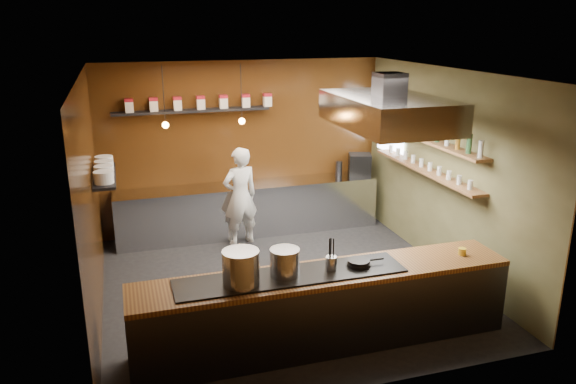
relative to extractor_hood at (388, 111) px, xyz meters
name	(u,v)px	position (x,y,z in m)	size (l,w,h in m)	color
floor	(285,285)	(-1.30, 0.40, -2.51)	(5.00, 5.00, 0.00)	black
back_wall	(244,147)	(-1.30, 2.90, -1.01)	(5.00, 5.00, 0.00)	#371C0A
left_wall	(91,201)	(-3.80, 0.40, -1.01)	(5.00, 5.00, 0.00)	#371C0A
right_wall	(446,171)	(1.20, 0.40, -1.01)	(5.00, 5.00, 0.00)	#4E4C2C
ceiling	(284,73)	(-1.30, 0.40, 0.49)	(5.00, 5.00, 0.00)	silver
window_pane	(391,125)	(1.15, 2.10, -0.61)	(1.00, 1.00, 0.00)	white
prep_counter	(249,209)	(-1.30, 2.57, -2.06)	(4.60, 0.65, 0.90)	silver
pass_counter	(324,308)	(-1.30, -1.20, -2.04)	(4.40, 0.72, 0.94)	#38383D
tin_shelf	(192,111)	(-2.20, 2.76, -0.31)	(2.60, 0.26, 0.04)	black
plate_shelf	(105,176)	(-3.64, 1.40, -0.96)	(0.30, 1.40, 0.04)	black
bottle_shelf_upper	(428,140)	(1.04, 0.70, -0.59)	(0.26, 2.80, 0.04)	brown
bottle_shelf_lower	(425,170)	(1.04, 0.70, -1.06)	(0.26, 2.80, 0.04)	brown
extractor_hood	(388,111)	(0.00, 0.00, 0.00)	(1.20, 2.00, 0.72)	#38383D
pendant_left	(165,122)	(-2.70, 2.10, -0.35)	(0.10, 0.10, 0.95)	black
pendant_right	(242,118)	(-1.50, 2.10, -0.35)	(0.10, 0.10, 0.95)	black
storage_tins	(201,102)	(-2.05, 2.76, -0.17)	(2.43, 0.13, 0.22)	beige
plate_stacks	(104,169)	(-3.64, 1.40, -0.86)	(0.26, 1.16, 0.16)	silver
bottles	(428,131)	(1.04, 0.70, -0.45)	(0.06, 2.66, 0.24)	silver
wine_glasses	(426,165)	(1.04, 0.70, -0.97)	(0.07, 2.37, 0.13)	silver
stockpot_large	(241,268)	(-2.28, -1.27, -1.37)	(0.40, 0.40, 0.39)	#B5B8BC
stockpot_small	(285,262)	(-1.77, -1.19, -1.41)	(0.33, 0.33, 0.31)	#BBBEC2
utensil_crock	(331,263)	(-1.24, -1.22, -1.48)	(0.13, 0.13, 0.17)	#B9BCC0
frying_pan	(359,263)	(-0.88, -1.19, -1.53)	(0.45, 0.28, 0.07)	black
butter_jar	(462,251)	(0.46, -1.23, -1.54)	(0.09, 0.09, 0.09)	gold
espresso_machine	(360,165)	(0.80, 2.58, -1.41)	(0.39, 0.37, 0.39)	black
chef	(240,196)	(-1.55, 2.13, -1.67)	(0.61, 0.40, 1.67)	silver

